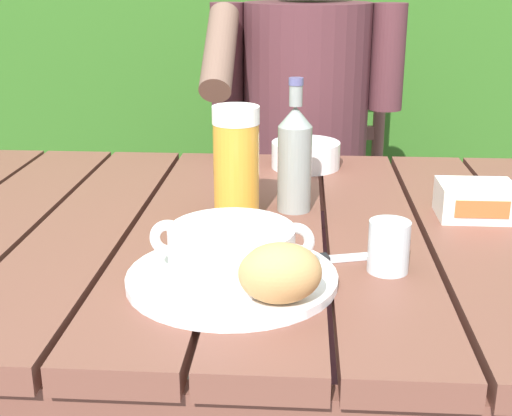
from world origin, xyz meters
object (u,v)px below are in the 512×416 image
(beer_glass, at_px, (236,163))
(chair_near_diner, at_px, (303,195))
(person_eating, at_px, (304,129))
(butter_tub, at_px, (476,200))
(soup_bowl, at_px, (232,250))
(beer_bottle, at_px, (295,157))
(diner_bowl, at_px, (306,155))
(bread_roll, at_px, (280,273))
(serving_plate, at_px, (232,278))
(table_knife, at_px, (326,259))
(water_glass_small, at_px, (389,246))

(beer_glass, bearing_deg, chair_near_diner, 82.46)
(person_eating, xyz_separation_m, butter_tub, (0.28, -0.63, 0.02))
(person_eating, relative_size, soup_bowl, 5.81)
(butter_tub, bearing_deg, beer_bottle, 176.97)
(beer_glass, distance_m, diner_bowl, 0.35)
(bread_roll, height_order, beer_glass, beer_glass)
(beer_glass, xyz_separation_m, butter_tub, (0.40, 0.03, -0.07))
(chair_near_diner, height_order, butter_tub, chair_near_diner)
(serving_plate, bearing_deg, person_eating, 84.10)
(beer_bottle, height_order, table_knife, beer_bottle)
(beer_bottle, bearing_deg, table_knife, -77.52)
(diner_bowl, bearing_deg, butter_tub, -46.04)
(beer_bottle, xyz_separation_m, table_knife, (0.05, -0.22, -0.09))
(beer_glass, height_order, butter_tub, beer_glass)
(chair_near_diner, height_order, water_glass_small, chair_near_diner)
(person_eating, bearing_deg, butter_tub, -65.81)
(water_glass_small, bearing_deg, serving_plate, -166.56)
(soup_bowl, distance_m, diner_bowl, 0.58)
(butter_tub, bearing_deg, serving_plate, -143.25)
(table_knife, distance_m, diner_bowl, 0.50)
(bread_roll, bearing_deg, butter_tub, 48.96)
(soup_bowl, relative_size, bread_roll, 1.92)
(serving_plate, xyz_separation_m, diner_bowl, (0.10, 0.58, 0.02))
(table_knife, xyz_separation_m, diner_bowl, (-0.03, 0.50, 0.02))
(diner_bowl, bearing_deg, person_eating, 90.47)
(serving_plate, relative_size, bread_roll, 2.49)
(chair_near_diner, xyz_separation_m, person_eating, (-0.00, -0.20, 0.24))
(serving_plate, bearing_deg, bread_roll, -49.40)
(chair_near_diner, bearing_deg, beer_glass, -97.54)
(beer_bottle, xyz_separation_m, butter_tub, (0.30, -0.02, -0.07))
(chair_near_diner, bearing_deg, table_knife, -88.39)
(serving_plate, distance_m, beer_bottle, 0.32)
(table_knife, bearing_deg, chair_near_diner, 91.61)
(serving_plate, xyz_separation_m, beer_glass, (-0.02, 0.25, 0.09))
(serving_plate, xyz_separation_m, table_knife, (0.13, 0.08, -0.00))
(bread_roll, xyz_separation_m, beer_bottle, (0.01, 0.38, 0.05))
(beer_glass, bearing_deg, serving_plate, -86.14)
(serving_plate, distance_m, bread_roll, 0.11)
(person_eating, distance_m, beer_bottle, 0.62)
(serving_plate, relative_size, butter_tub, 2.27)
(chair_near_diner, distance_m, beer_bottle, 0.88)
(water_glass_small, bearing_deg, soup_bowl, -166.56)
(butter_tub, bearing_deg, soup_bowl, -143.25)
(person_eating, distance_m, beer_glass, 0.68)
(table_knife, bearing_deg, butter_tub, 39.29)
(beer_glass, xyz_separation_m, beer_bottle, (0.09, 0.05, -0.00))
(soup_bowl, xyz_separation_m, beer_glass, (-0.02, 0.25, 0.05))
(person_eating, distance_m, table_knife, 0.84)
(soup_bowl, bearing_deg, beer_bottle, 75.53)
(beer_glass, xyz_separation_m, diner_bowl, (0.11, 0.33, -0.07))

